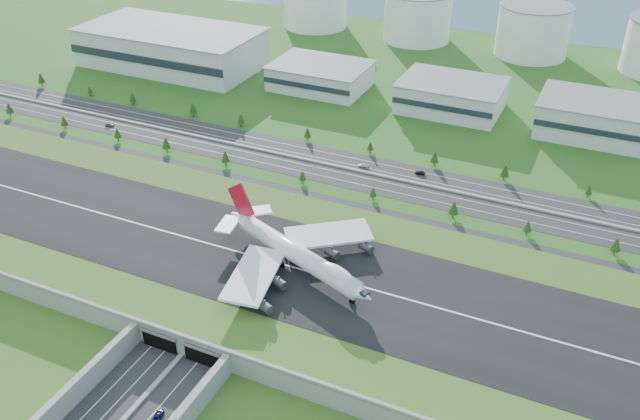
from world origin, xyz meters
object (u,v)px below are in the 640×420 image
at_px(car_4, 110,125).
at_px(car_7, 363,165).
at_px(car_5, 420,173).
at_px(fuel_tank_a, 315,4).
at_px(boeing_747, 295,253).
at_px(car_2, 158,415).

bearing_deg(car_4, car_7, -100.42).
bearing_deg(car_5, fuel_tank_a, -143.61).
distance_m(fuel_tank_a, car_5, 256.91).
height_order(boeing_747, car_2, boeing_747).
distance_m(car_2, car_4, 220.78).
height_order(boeing_747, car_5, boeing_747).
bearing_deg(car_2, car_4, -59.28).
xyz_separation_m(fuel_tank_a, car_7, (125.18, -209.52, -16.60)).
distance_m(car_4, car_7, 148.84).
bearing_deg(car_4, fuel_tank_a, -22.00).
relative_size(fuel_tank_a, boeing_747, 0.68).
height_order(fuel_tank_a, car_2, fuel_tank_a).
relative_size(fuel_tank_a, car_4, 10.10).
bearing_deg(car_2, fuel_tank_a, -84.16).
distance_m(boeing_747, car_2, 77.25).
relative_size(boeing_747, car_7, 13.68).
xyz_separation_m(fuel_tank_a, car_5, (153.65, -205.24, -16.56)).
bearing_deg(fuel_tank_a, car_5, -53.18).
relative_size(car_4, car_5, 0.99).
xyz_separation_m(car_4, car_5, (176.55, 19.21, -0.02)).
bearing_deg(car_2, car_7, -101.50).
relative_size(fuel_tank_a, car_7, 9.25).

